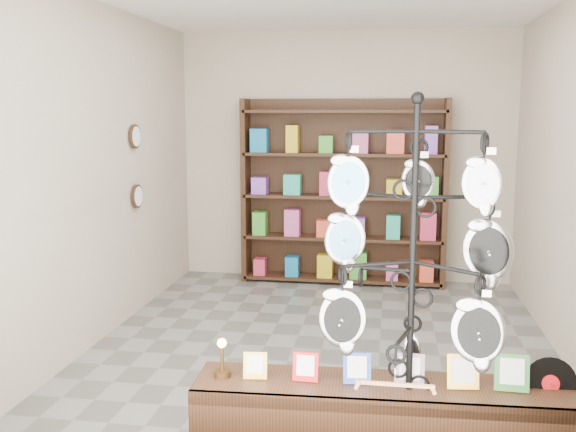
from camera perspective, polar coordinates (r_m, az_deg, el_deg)
ground at (r=5.70m, az=3.00°, el=-11.74°), size 5.00×5.00×0.00m
room_envelope at (r=5.33m, az=3.16°, el=7.19°), size 5.00×5.00×5.00m
display_tree at (r=3.51m, az=11.02°, el=-4.09°), size 1.10×0.97×2.14m
front_shelf at (r=3.87m, az=8.34°, el=-18.08°), size 2.15×0.53×0.75m
back_shelving at (r=7.68m, az=4.91°, el=1.61°), size 2.42×0.36×2.20m
wall_clocks at (r=6.62m, az=-13.36°, el=4.30°), size 0.03×0.24×0.84m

